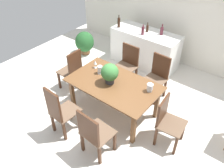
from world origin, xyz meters
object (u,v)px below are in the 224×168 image
chair_near_left (60,110)px  wine_glass (95,63)px  crystal_vase_center_near (150,87)px  wine_bottle_green (147,28)px  chair_far_left (127,63)px  chair_near_right (93,132)px  wine_bottle_amber (162,31)px  chair_foot_end (167,119)px  wine_bottle_tall (119,22)px  wine_bottle_clear (143,31)px  chair_head_end (72,70)px  crystal_vase_left (100,69)px  chair_far_right (157,75)px  potted_plant_floor (85,42)px  kitchen_counter (145,49)px  dining_table (114,87)px  flower_centerpiece (110,73)px

chair_near_left → wine_glass: 1.26m
crystal_vase_center_near → wine_bottle_green: wine_bottle_green is taller
chair_far_left → chair_near_right: (0.77, -2.03, 0.02)m
chair_near_right → crystal_vase_center_near: (0.27, 1.23, 0.29)m
wine_bottle_green → wine_bottle_amber: (0.35, 0.08, 0.01)m
chair_foot_end → wine_bottle_tall: (-2.36, 1.75, 0.53)m
wine_glass → wine_bottle_clear: 1.59m
chair_head_end → chair_near_left: chair_near_left is taller
chair_far_left → chair_near_right: bearing=-68.6°
wine_bottle_clear → wine_bottle_green: bearing=87.8°
chair_near_right → crystal_vase_left: 1.39m
chair_near_right → chair_far_right: size_ratio=1.00×
chair_head_end → wine_bottle_amber: size_ratio=3.84×
chair_head_end → wine_bottle_green: 2.11m
wine_glass → chair_foot_end: bearing=-6.0°
chair_far_right → potted_plant_floor: chair_far_right is taller
kitchen_counter → wine_bottle_tall: 0.94m
chair_foot_end → chair_near_right: bearing=136.6°
chair_far_left → chair_near_left: size_ratio=0.88×
chair_head_end → wine_bottle_green: size_ratio=4.28×
chair_near_left → wine_bottle_tall: size_ratio=3.33×
chair_far_left → dining_table: bearing=-68.5°
chair_head_end → chair_far_left: size_ratio=1.10×
crystal_vase_left → potted_plant_floor: crystal_vase_left is taller
chair_far_right → chair_near_left: bearing=-107.7°
chair_far_left → wine_glass: 0.93m
wine_bottle_tall → wine_bottle_amber: 1.10m
dining_table → chair_head_end: bearing=180.0°
kitchen_counter → wine_bottle_tall: size_ratio=5.37×
chair_near_left → kitchen_counter: 2.96m
chair_near_right → wine_glass: size_ratio=5.85×
kitchen_counter → chair_near_right: bearing=-73.4°
wine_glass → wine_bottle_clear: size_ratio=0.67×
dining_table → wine_bottle_amber: (-0.13, 2.03, 0.38)m
wine_bottle_tall → potted_plant_floor: bearing=-157.9°
crystal_vase_left → wine_glass: (-0.21, 0.09, 0.02)m
wine_glass → wine_bottle_tall: 1.67m
wine_bottle_clear → potted_plant_floor: (-1.61, -0.39, -0.68)m
flower_centerpiece → kitchen_counter: (-0.43, 1.97, -0.50)m
chair_far_left → wine_bottle_clear: 0.90m
chair_head_end → wine_glass: 0.63m
crystal_vase_center_near → wine_glass: wine_glass is taller
chair_near_right → flower_centerpiece: size_ratio=2.42×
crystal_vase_center_near → potted_plant_floor: (-2.76, 1.15, -0.49)m
chair_near_right → potted_plant_floor: size_ratio=1.50×
wine_glass → dining_table: bearing=-16.1°
dining_table → kitchen_counter: 2.00m
dining_table → flower_centerpiece: bearing=-154.5°
wine_bottle_tall → potted_plant_floor: wine_bottle_tall is taller
crystal_vase_left → chair_near_right: bearing=-54.1°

